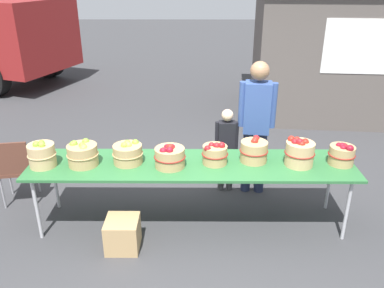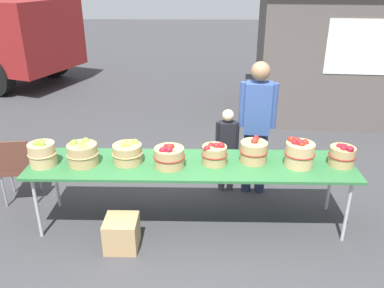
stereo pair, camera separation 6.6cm
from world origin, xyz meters
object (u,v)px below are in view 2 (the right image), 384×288
at_px(apple_basket_red_2, 254,151).
at_px(vendor_adult, 257,119).
at_px(apple_basket_green_0, 42,154).
at_px(apple_basket_red_4, 342,155).
at_px(folding_chair, 16,165).
at_px(produce_crate, 122,233).
at_px(apple_basket_red_1, 214,154).
at_px(apple_basket_green_2, 128,153).
at_px(market_table, 191,166).
at_px(apple_basket_green_1, 83,153).
at_px(apple_basket_red_3, 299,153).
at_px(apple_basket_red_0, 169,156).
at_px(child_customer, 227,144).

relative_size(apple_basket_red_2, vendor_adult, 0.18).
xyz_separation_m(apple_basket_green_0, vendor_adult, (2.37, 0.78, 0.12)).
bearing_deg(apple_basket_red_4, folding_chair, 173.97).
relative_size(folding_chair, produce_crate, 2.54).
height_order(apple_basket_red_1, folding_chair, apple_basket_red_1).
bearing_deg(apple_basket_green_0, apple_basket_green_2, 5.47).
distance_m(market_table, apple_basket_green_1, 1.17).
distance_m(apple_basket_red_3, produce_crate, 2.04).
relative_size(apple_basket_green_2, apple_basket_red_3, 1.04).
relative_size(apple_basket_red_1, vendor_adult, 0.17).
xyz_separation_m(apple_basket_red_2, produce_crate, (-1.38, -0.54, -0.70)).
bearing_deg(produce_crate, apple_basket_green_2, 87.26).
distance_m(apple_basket_red_0, apple_basket_red_4, 1.84).
relative_size(apple_basket_red_0, folding_chair, 0.39).
distance_m(apple_basket_green_2, apple_basket_red_2, 1.36).
height_order(market_table, apple_basket_red_2, apple_basket_red_2).
bearing_deg(vendor_adult, apple_basket_green_0, 26.29).
bearing_deg(produce_crate, apple_basket_red_1, 26.58).
height_order(apple_basket_red_0, apple_basket_red_2, apple_basket_red_2).
distance_m(apple_basket_green_0, apple_basket_green_2, 0.90).
bearing_deg(apple_basket_red_4, apple_basket_red_2, 175.63).
xyz_separation_m(market_table, apple_basket_red_1, (0.25, 0.02, 0.14)).
xyz_separation_m(apple_basket_red_3, folding_chair, (-3.27, 0.41, -0.39)).
xyz_separation_m(apple_basket_green_2, apple_basket_red_0, (0.46, -0.09, 0.00)).
height_order(apple_basket_green_0, produce_crate, apple_basket_green_0).
height_order(apple_basket_green_1, apple_basket_red_1, apple_basket_green_1).
bearing_deg(child_customer, market_table, 60.35).
relative_size(apple_basket_green_2, apple_basket_red_1, 1.17).
bearing_deg(produce_crate, apple_basket_red_2, 21.30).
height_order(apple_basket_green_1, vendor_adult, vendor_adult).
distance_m(apple_basket_red_2, apple_basket_red_4, 0.93).
distance_m(market_table, apple_basket_green_2, 0.70).
bearing_deg(folding_chair, child_customer, 178.47).
bearing_deg(market_table, apple_basket_red_0, -164.37).
distance_m(apple_basket_green_0, vendor_adult, 2.50).
distance_m(apple_basket_green_0, apple_basket_red_2, 2.26).
distance_m(apple_basket_green_2, apple_basket_red_1, 0.93).
distance_m(apple_basket_red_4, child_customer, 1.40).
relative_size(apple_basket_green_0, apple_basket_green_1, 0.89).
bearing_deg(child_customer, apple_basket_red_4, 148.07).
xyz_separation_m(apple_basket_red_1, apple_basket_red_4, (1.36, -0.01, 0.01)).
distance_m(apple_basket_red_1, apple_basket_red_2, 0.43).
height_order(market_table, produce_crate, market_table).
relative_size(apple_basket_green_1, apple_basket_red_4, 1.18).
distance_m(apple_basket_red_1, produce_crate, 1.28).
height_order(market_table, vendor_adult, vendor_adult).
relative_size(apple_basket_red_2, apple_basket_red_4, 1.09).
distance_m(market_table, apple_basket_red_4, 1.61).
bearing_deg(apple_basket_green_0, apple_basket_red_4, 1.22).
bearing_deg(apple_basket_red_3, apple_basket_green_1, -179.65).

